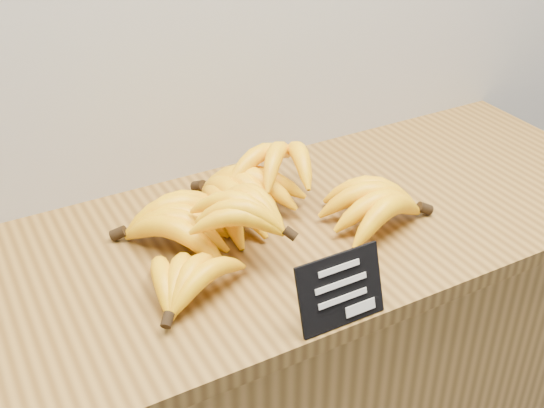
% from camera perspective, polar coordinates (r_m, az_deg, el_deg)
% --- Properties ---
extents(counter_top, '(1.50, 0.54, 0.03)m').
position_cam_1_polar(counter_top, '(1.19, -1.16, -3.18)').
color(counter_top, olive).
rests_on(counter_top, counter).
extents(chalkboard_sign, '(0.14, 0.04, 0.11)m').
position_cam_1_polar(chalkboard_sign, '(0.98, 5.78, -7.18)').
color(chalkboard_sign, black).
rests_on(chalkboard_sign, counter_top).
extents(banana_pile, '(0.58, 0.39, 0.12)m').
position_cam_1_polar(banana_pile, '(1.16, -1.05, -0.44)').
color(banana_pile, yellow).
rests_on(banana_pile, counter_top).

